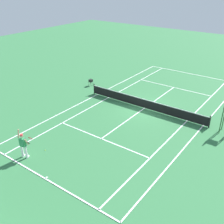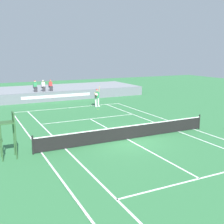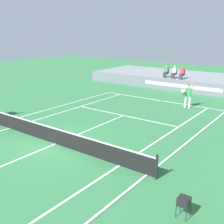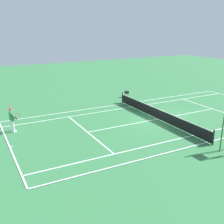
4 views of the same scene
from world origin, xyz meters
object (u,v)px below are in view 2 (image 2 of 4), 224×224
at_px(spectator_seated_2, 51,86).
at_px(tennis_ball, 98,109).
at_px(tennis_player, 97,97).
at_px(spectator_seated_0, 35,86).
at_px(spectator_seated_1, 43,86).
at_px(umpire_chair, 8,129).

height_order(spectator_seated_2, tennis_ball, spectator_seated_2).
height_order(tennis_player, tennis_ball, tennis_player).
height_order(spectator_seated_2, tennis_player, spectator_seated_2).
height_order(spectator_seated_0, spectator_seated_2, same).
distance_m(spectator_seated_1, spectator_seated_2, 0.85).
bearing_deg(spectator_seated_2, umpire_chair, -111.10).
bearing_deg(umpire_chair, spectator_seated_2, 68.90).
bearing_deg(tennis_player, spectator_seated_0, 128.46).
bearing_deg(spectator_seated_1, tennis_player, -57.09).
relative_size(spectator_seated_1, umpire_chair, 0.52).
relative_size(spectator_seated_0, umpire_chair, 0.52).
xyz_separation_m(spectator_seated_0, umpire_chair, (-4.95, -17.38, -0.16)).
distance_m(spectator_seated_0, umpire_chair, 18.07).
height_order(spectator_seated_1, tennis_player, spectator_seated_1).
relative_size(spectator_seated_0, tennis_ball, 18.60).
bearing_deg(tennis_player, umpire_chair, -131.32).
height_order(spectator_seated_0, tennis_player, spectator_seated_0).
relative_size(spectator_seated_2, tennis_ball, 18.60).
xyz_separation_m(spectator_seated_0, spectator_seated_1, (0.91, 0.00, 0.00)).
distance_m(tennis_player, umpire_chair, 14.93).
xyz_separation_m(spectator_seated_2, tennis_ball, (2.66, -7.48, -1.68)).
distance_m(spectator_seated_0, tennis_player, 7.92).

